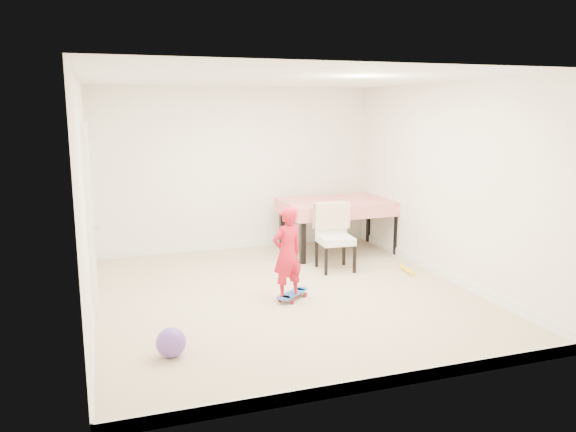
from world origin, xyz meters
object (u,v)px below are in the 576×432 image
object	(u,v)px
skateboard	(293,296)
child	(287,256)
dining_chair	(336,237)
balloon	(171,342)
dining_table	(339,226)

from	to	relation	value
skateboard	child	size ratio (longest dim) A/B	0.49
dining_chair	balloon	distance (m)	3.35
skateboard	balloon	xyz separation A→B (m)	(-1.59, -1.14, 0.10)
dining_chair	dining_table	bearing A→B (deg)	67.31
dining_table	balloon	size ratio (longest dim) A/B	6.36
dining_table	child	world-z (taller)	child
dining_table	dining_chair	size ratio (longest dim) A/B	1.88
dining_table	skateboard	distance (m)	2.42
dining_table	child	distance (m)	2.47
dining_table	dining_chair	bearing A→B (deg)	-117.28
skateboard	child	xyz separation A→B (m)	(-0.08, -0.03, 0.51)
dining_table	balloon	bearing A→B (deg)	-135.82
skateboard	balloon	distance (m)	1.96
balloon	skateboard	bearing A→B (deg)	35.77
dining_table	child	bearing A→B (deg)	-129.02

